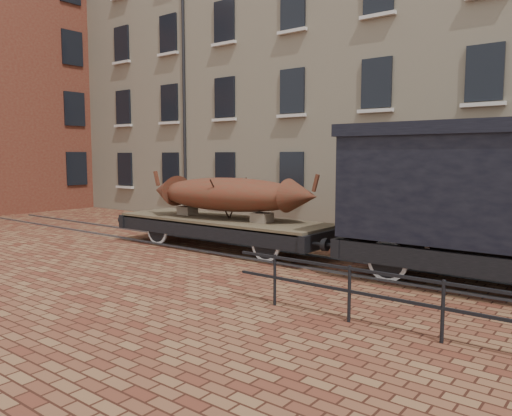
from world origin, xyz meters
The scene contains 6 objects.
ground centered at (0.00, 0.00, 0.00)m, with size 90.00×90.00×0.00m, color #512519.
warehouse_cream centered at (3.00, 9.99, 7.00)m, with size 40.00×10.19×14.00m.
rail_track centered at (0.00, 0.00, 0.03)m, with size 30.00×1.52×0.06m.
flatcar_wagon centered at (-1.75, 0.00, 0.77)m, with size 8.18×2.22×1.23m.
iron_boat centered at (-1.47, 0.00, 1.72)m, with size 5.85×2.36×1.44m.
goods_van centered at (5.90, 0.00, 2.28)m, with size 7.05×2.57×3.65m.
Camera 1 is at (8.53, -11.48, 2.90)m, focal length 35.00 mm.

